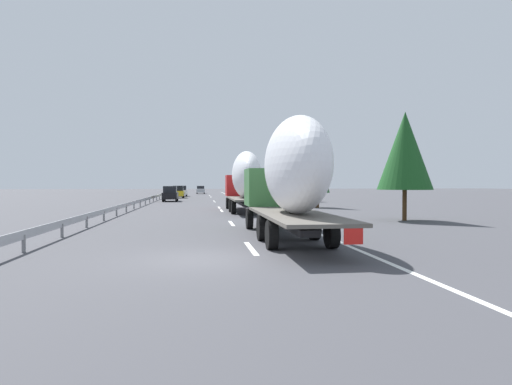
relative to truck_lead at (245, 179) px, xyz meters
name	(u,v)px	position (x,y,z in m)	size (l,w,h in m)	color
ground_plane	(200,202)	(18.58, 3.60, -2.71)	(260.00, 260.00, 0.00)	#424247
lane_stripe_0	(251,248)	(-19.42, 1.80, -2.71)	(3.20, 0.20, 0.01)	white
lane_stripe_1	(231,223)	(-9.69, 1.80, -2.71)	(3.20, 0.20, 0.01)	white
lane_stripe_2	(222,211)	(2.10, 1.80, -2.71)	(3.20, 0.20, 0.01)	white
lane_stripe_3	(219,208)	(6.78, 1.80, -2.71)	(3.20, 0.20, 0.01)	white
lane_stripe_4	(215,202)	(20.15, 1.80, -2.71)	(3.20, 0.20, 0.01)	white
lane_stripe_5	(214,201)	(22.32, 1.80, -2.71)	(3.20, 0.20, 0.01)	white
lane_stripe_6	(211,197)	(39.41, 1.80, -2.71)	(3.20, 0.20, 0.01)	white
lane_stripe_7	(210,195)	(49.78, 1.80, -2.71)	(3.20, 0.20, 0.01)	white
edge_line_right	(241,200)	(23.58, -1.90, -2.71)	(110.00, 0.20, 0.01)	white
truck_lead	(245,179)	(0.00, 0.00, 0.00)	(12.53, 2.55, 4.88)	#B21919
truck_trailing	(290,175)	(-17.63, 0.00, -0.02)	(12.73, 2.55, 4.89)	#387038
car_yellow_coupe	(178,192)	(35.05, 7.11, -1.73)	(4.21, 1.81, 1.98)	gold
car_silver_hatch	(201,190)	(62.41, 3.53, -1.80)	(4.11, 1.84, 1.78)	#ADB2B7
car_white_van	(182,191)	(43.72, 6.95, -1.75)	(4.01, 1.90, 1.93)	white
car_black_suv	(170,194)	(21.94, 7.48, -1.72)	(4.33, 1.89, 2.00)	black
road_sign	(256,183)	(16.70, -3.10, -0.31)	(0.10, 0.90, 3.50)	gray
tree_0	(250,177)	(65.92, -8.20, 1.22)	(3.15, 3.15, 6.12)	#472D19
tree_1	(317,165)	(5.64, -7.64, 1.41)	(2.43, 2.43, 6.85)	#472D19
tree_2	(299,172)	(20.25, -9.28, 1.11)	(3.91, 3.91, 6.28)	#472D19
tree_3	(405,151)	(-9.21, -9.18, 1.69)	(3.42, 3.42, 6.87)	#472D19
tree_4	(279,173)	(28.27, -8.11, 1.14)	(3.81, 3.81, 5.94)	#472D19
guardrail_median	(153,197)	(21.58, 9.60, -2.13)	(94.00, 0.10, 0.76)	#9EA0A5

